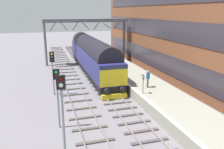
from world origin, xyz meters
name	(u,v)px	position (x,y,z in m)	size (l,w,h in m)	color
ground_plane	(102,84)	(0.00, 0.00, 0.00)	(140.00, 140.00, 0.00)	slate
track_main	(102,84)	(0.00, 0.00, 0.05)	(2.50, 60.00, 0.15)	gray
track_adjacent_west	(72,86)	(-3.28, 0.00, 0.06)	(2.50, 60.00, 0.15)	gray
station_platform	(132,77)	(3.60, 0.00, 0.50)	(4.00, 44.00, 1.01)	gray
station_building	(164,14)	(9.63, 4.21, 7.60)	(4.56, 34.60, 15.20)	brown
diesel_locomotive	(92,55)	(0.00, 5.00, 2.49)	(2.74, 19.82, 4.68)	black
signal_post_near	(62,112)	(-5.27, -13.15, 3.07)	(0.44, 0.22, 4.98)	gray
signal_post_mid	(57,92)	(-5.27, -8.88, 2.67)	(0.44, 0.22, 4.26)	gray
signal_post_far	(53,67)	(-5.27, -2.04, 2.76)	(0.44, 0.22, 4.28)	gray
platform_number_sign	(143,81)	(2.01, -6.64, 2.13)	(0.10, 0.44, 1.67)	slate
waiting_passenger	(148,77)	(3.15, -5.20, 1.99)	(0.44, 0.48, 1.64)	#343137
overhead_footbridge	(86,23)	(0.41, 11.08, 6.18)	(12.58, 2.00, 6.83)	slate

